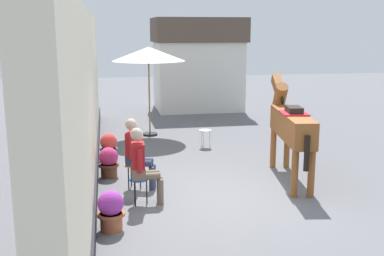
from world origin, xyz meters
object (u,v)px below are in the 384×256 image
(flower_planter_inner_far, at_px, (109,162))
(spare_stool_white, at_px, (205,132))
(flower_planter_farthest, at_px, (109,146))
(saddled_horse_center, at_px, (290,124))
(flower_planter_nearest, at_px, (111,210))
(cafe_parasol, at_px, (149,55))
(seated_visitor_far, at_px, (136,150))
(seated_visitor_near, at_px, (142,162))

(flower_planter_inner_far, xyz_separation_m, spare_stool_white, (2.54, 2.18, 0.07))
(flower_planter_farthest, bearing_deg, saddled_horse_center, -30.80)
(flower_planter_nearest, bearing_deg, saddled_horse_center, 27.84)
(flower_planter_farthest, distance_m, cafe_parasol, 3.45)
(flower_planter_nearest, distance_m, flower_planter_farthest, 4.13)
(seated_visitor_far, height_order, spare_stool_white, seated_visitor_far)
(saddled_horse_center, xyz_separation_m, flower_planter_farthest, (-3.67, 2.19, -0.82))
(saddled_horse_center, height_order, cafe_parasol, cafe_parasol)
(seated_visitor_near, xyz_separation_m, seated_visitor_far, (-0.05, 0.88, 0.00))
(seated_visitor_near, distance_m, seated_visitor_far, 0.88)
(seated_visitor_near, height_order, flower_planter_farthest, seated_visitor_near)
(seated_visitor_far, distance_m, flower_planter_farthest, 2.30)
(saddled_horse_center, height_order, flower_planter_farthest, saddled_horse_center)
(seated_visitor_near, bearing_deg, saddled_horse_center, 15.99)
(flower_planter_inner_far, height_order, flower_planter_farthest, same)
(flower_planter_farthest, bearing_deg, flower_planter_nearest, -90.16)
(seated_visitor_far, distance_m, cafe_parasol, 5.02)
(cafe_parasol, height_order, spare_stool_white, cafe_parasol)
(cafe_parasol, bearing_deg, flower_planter_inner_far, -107.66)
(seated_visitor_far, bearing_deg, spare_stool_white, 56.24)
(spare_stool_white, bearing_deg, saddled_horse_center, -69.06)
(saddled_horse_center, bearing_deg, seated_visitor_far, -179.71)
(saddled_horse_center, relative_size, flower_planter_nearest, 4.66)
(seated_visitor_far, xyz_separation_m, flower_planter_nearest, (-0.52, -1.93, -0.44))
(saddled_horse_center, bearing_deg, cafe_parasol, 117.51)
(flower_planter_nearest, distance_m, flower_planter_inner_far, 2.75)
(spare_stool_white, bearing_deg, flower_planter_nearest, -117.18)
(flower_planter_farthest, distance_m, spare_stool_white, 2.65)
(flower_planter_nearest, bearing_deg, flower_planter_farthest, 89.84)
(seated_visitor_far, xyz_separation_m, spare_stool_white, (2.01, 3.01, -0.38))
(flower_planter_farthest, bearing_deg, cafe_parasol, 64.06)
(cafe_parasol, bearing_deg, flower_planter_farthest, -115.94)
(flower_planter_farthest, height_order, spare_stool_white, flower_planter_farthest)
(seated_visitor_far, distance_m, spare_stool_white, 3.64)
(seated_visitor_near, xyz_separation_m, cafe_parasol, (0.66, 5.59, 1.59))
(flower_planter_nearest, height_order, flower_planter_inner_far, same)
(seated_visitor_near, bearing_deg, flower_planter_inner_far, 108.62)
(saddled_horse_center, relative_size, cafe_parasol, 1.16)
(spare_stool_white, bearing_deg, cafe_parasol, 127.35)
(flower_planter_nearest, distance_m, spare_stool_white, 5.55)
(spare_stool_white, bearing_deg, seated_visitor_near, -116.84)
(flower_planter_farthest, relative_size, spare_stool_white, 1.39)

